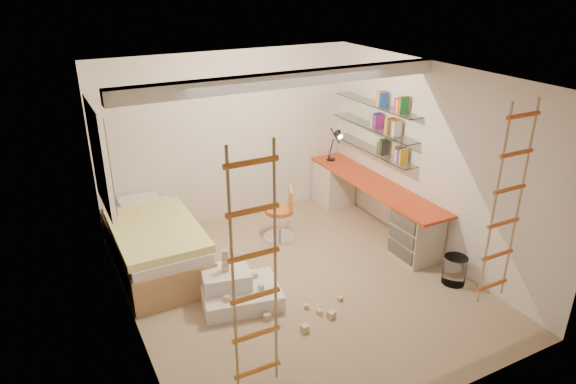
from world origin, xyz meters
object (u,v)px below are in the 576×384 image
bed (155,245)px  play_platform (237,290)px  swivel_chair (281,221)px  desk (372,203)px

bed → play_platform: 1.38m
bed → swivel_chair: 1.82m
swivel_chair → play_platform: bearing=-135.5°
bed → play_platform: size_ratio=1.95×
desk → bed: bearing=173.5°
swivel_chair → play_platform: swivel_chair is taller
desk → bed: (-3.20, 0.36, -0.07)m
swivel_chair → play_platform: 1.64m
play_platform → swivel_chair: bearing=44.5°
desk → swivel_chair: (-1.38, 0.31, -0.11)m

